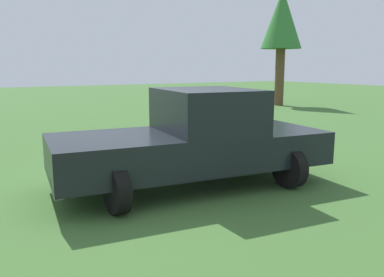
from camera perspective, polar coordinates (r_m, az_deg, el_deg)
The scene contains 3 objects.
ground_plane at distance 7.12m, azimuth -7.64°, elevation -7.57°, with size 80.00×80.00×0.00m, color #3D662D.
pickup_truck at distance 7.18m, azimuth 0.94°, elevation 0.21°, with size 2.68×5.16×1.79m.
tree_back_right at distance 23.24m, azimuth 12.87°, elevation 16.18°, with size 2.26×2.26×6.41m.
Camera 1 is at (-6.25, 2.64, 2.18)m, focal length 36.81 mm.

